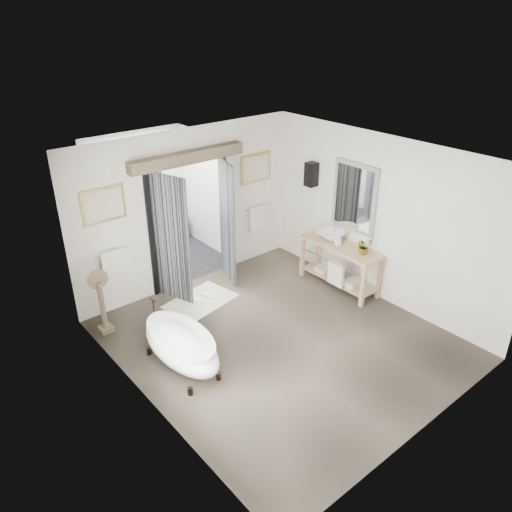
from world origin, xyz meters
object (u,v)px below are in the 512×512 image
at_px(clawfoot_tub, 181,345).
at_px(basin, 332,236).
at_px(vanity, 340,262).
at_px(rug, 201,301).

xyz_separation_m(clawfoot_tub, basin, (3.52, 0.39, 0.55)).
bearing_deg(vanity, clawfoot_tub, -178.12).
xyz_separation_m(vanity, basin, (0.04, 0.27, 0.43)).
relative_size(clawfoot_tub, basin, 3.29).
xyz_separation_m(rug, basin, (2.32, -0.93, 0.93)).
relative_size(vanity, rug, 1.33).
bearing_deg(rug, basin, -21.91).
height_order(clawfoot_tub, basin, basin).
bearing_deg(clawfoot_tub, vanity, 1.88).
height_order(vanity, basin, basin).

